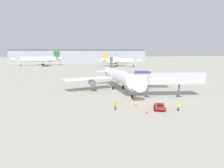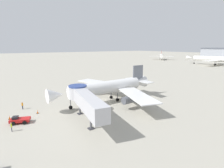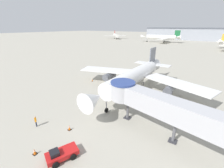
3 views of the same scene
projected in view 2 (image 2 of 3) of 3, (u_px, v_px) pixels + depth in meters
name	position (u px, v px, depth m)	size (l,w,h in m)	color
ground_plane	(108.00, 101.00, 49.08)	(800.00, 800.00, 0.00)	#A8A393
main_airplane	(109.00, 87.00, 48.05)	(33.81, 30.14, 9.39)	white
jet_bridge	(85.00, 99.00, 34.96)	(17.52, 6.25, 6.40)	#B7B7BC
pushback_tug_red	(20.00, 120.00, 34.79)	(3.10, 4.10, 1.47)	red
traffic_cone_port_wing	(87.00, 90.00, 59.53)	(0.40, 0.40, 0.67)	black
traffic_cone_apron_front	(9.00, 118.00, 36.64)	(0.50, 0.50, 0.82)	black
traffic_cone_near_nose	(38.00, 112.00, 39.87)	(0.50, 0.50, 0.82)	black
ground_crew_marshaller	(11.00, 126.00, 31.31)	(0.34, 0.22, 1.71)	#1E2338
ground_crew_wing_walker	(22.00, 105.00, 42.45)	(0.40, 0.38, 1.82)	#1E2338
background_jet_green_tail	(212.00, 59.00, 142.15)	(37.72, 36.42, 11.42)	white
background_jet_red_tail	(161.00, 56.00, 197.54)	(22.87, 24.07, 9.97)	white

